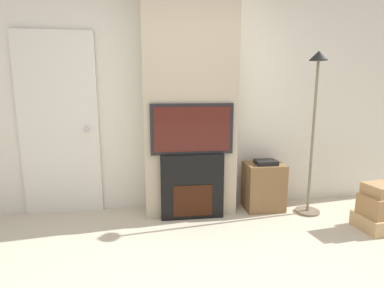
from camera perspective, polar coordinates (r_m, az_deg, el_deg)
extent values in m
cube|color=silver|center=(3.59, -0.88, 9.18)|extent=(6.00, 0.06, 2.70)
cube|color=tan|center=(3.37, -0.44, 9.11)|extent=(1.02, 0.37, 2.70)
cube|color=black|center=(3.36, 0.00, -8.00)|extent=(0.69, 0.14, 0.73)
cube|color=#33160A|center=(3.34, 0.17, -10.77)|extent=(0.43, 0.01, 0.35)
cube|color=black|center=(3.22, 0.00, 2.88)|extent=(0.89, 0.06, 0.55)
cube|color=#471914|center=(3.18, 0.08, 2.80)|extent=(0.82, 0.01, 0.48)
cylinder|color=#726651|center=(3.85, 21.10, -11.85)|extent=(0.28, 0.28, 0.03)
cylinder|color=#726651|center=(3.63, 21.99, 0.94)|extent=(0.03, 0.03, 1.71)
cone|color=black|center=(3.60, 23.00, 15.26)|extent=(0.20, 0.20, 0.10)
cube|color=tan|center=(3.73, 32.05, -12.47)|extent=(0.43, 0.38, 0.15)
cube|color=#A37A4C|center=(3.67, 32.30, -9.84)|extent=(0.40, 0.33, 0.21)
cube|color=brown|center=(3.72, 13.48, -7.85)|extent=(0.45, 0.35, 0.56)
cube|color=black|center=(3.60, 13.88, -3.40)|extent=(0.25, 0.19, 0.05)
cube|color=silver|center=(3.68, -23.95, 3.23)|extent=(0.86, 0.04, 2.05)
sphere|color=silver|center=(3.57, -19.44, 2.68)|extent=(0.06, 0.06, 0.06)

